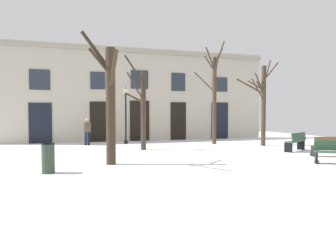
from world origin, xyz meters
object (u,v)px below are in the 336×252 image
(tree_near_facade, at_px, (142,106))
(person_strolling, at_px, (87,130))
(streetlamp, at_px, (126,109))
(bench_near_center_tree, at_px, (296,141))
(bench_by_litter_bin, at_px, (333,146))
(tree_center, at_px, (263,102))
(litter_bin, at_px, (48,158))
(tree_left_of_center, at_px, (214,95))
(tree_right_of_center, at_px, (110,98))

(tree_near_facade, xyz_separation_m, person_strolling, (-2.58, 3.25, -1.35))
(streetlamp, bearing_deg, bench_near_center_tree, -40.46)
(bench_near_center_tree, height_order, bench_by_litter_bin, bench_near_center_tree)
(tree_center, xyz_separation_m, bench_near_center_tree, (0.07, -2.73, -2.02))
(litter_bin, relative_size, bench_near_center_tree, 0.56)
(tree_left_of_center, bearing_deg, bench_by_litter_bin, -70.26)
(tree_left_of_center, xyz_separation_m, bench_by_litter_bin, (2.39, -6.66, -2.50))
(tree_left_of_center, bearing_deg, tree_right_of_center, -139.97)
(streetlamp, relative_size, bench_by_litter_bin, 1.93)
(tree_right_of_center, xyz_separation_m, tree_near_facade, (2.11, 4.11, -0.17))
(litter_bin, bearing_deg, tree_near_facade, 51.62)
(tree_right_of_center, relative_size, bench_near_center_tree, 2.87)
(tree_near_facade, relative_size, bench_near_center_tree, 2.83)
(tree_right_of_center, distance_m, bench_by_litter_bin, 9.57)
(streetlamp, bearing_deg, tree_near_facade, -85.61)
(litter_bin, distance_m, bench_by_litter_bin, 11.38)
(tree_right_of_center, bearing_deg, tree_center, 23.91)
(tree_left_of_center, distance_m, streetlamp, 5.45)
(tree_right_of_center, bearing_deg, litter_bin, -151.01)
(tree_right_of_center, bearing_deg, bench_near_center_tree, 8.15)
(tree_center, height_order, bench_by_litter_bin, tree_center)
(tree_center, bearing_deg, bench_near_center_tree, -88.49)
(tree_center, height_order, litter_bin, tree_center)
(person_strolling, bearing_deg, tree_near_facade, 112.06)
(bench_near_center_tree, bearing_deg, litter_bin, -16.32)
(tree_center, height_order, person_strolling, tree_center)
(tree_center, xyz_separation_m, person_strolling, (-9.59, 3.32, -1.64))
(litter_bin, height_order, bench_near_center_tree, litter_bin)
(tree_left_of_center, bearing_deg, tree_near_facade, -160.39)
(tree_center, distance_m, litter_bin, 12.48)
(tree_right_of_center, xyz_separation_m, bench_by_litter_bin, (9.33, -0.82, -1.93))
(tree_center, xyz_separation_m, tree_near_facade, (-7.01, 0.07, -0.29))
(tree_left_of_center, xyz_separation_m, tree_near_facade, (-4.83, -1.72, -0.74))
(tree_right_of_center, relative_size, bench_by_litter_bin, 2.65)
(streetlamp, bearing_deg, tree_center, -25.94)
(litter_bin, height_order, bench_by_litter_bin, litter_bin)
(litter_bin, relative_size, person_strolling, 0.59)
(tree_center, distance_m, tree_near_facade, 7.02)
(bench_near_center_tree, bearing_deg, streetlamp, -69.07)
(person_strolling, bearing_deg, bench_by_litter_bin, 123.77)
(bench_by_litter_bin, bearing_deg, tree_near_facade, -16.49)
(streetlamp, height_order, bench_near_center_tree, streetlamp)
(streetlamp, xyz_separation_m, bench_near_center_tree, (7.35, -6.27, -1.67))
(tree_right_of_center, distance_m, person_strolling, 7.54)
(streetlamp, xyz_separation_m, litter_bin, (-3.88, -8.72, -1.68))
(tree_center, relative_size, tree_left_of_center, 0.79)
(tree_right_of_center, height_order, litter_bin, tree_right_of_center)
(tree_center, bearing_deg, litter_bin, -155.13)
(streetlamp, bearing_deg, tree_right_of_center, -103.68)
(tree_right_of_center, xyz_separation_m, tree_center, (9.13, 4.05, 0.11))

